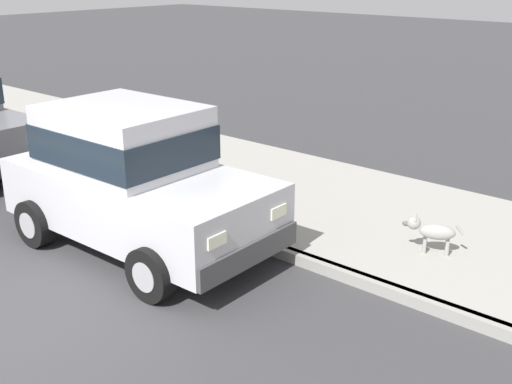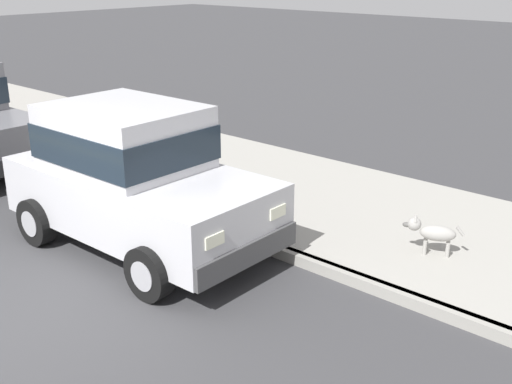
% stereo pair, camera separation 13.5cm
% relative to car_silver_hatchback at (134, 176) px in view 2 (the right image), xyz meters
% --- Properties ---
extents(ground_plane, '(80.00, 80.00, 0.00)m').
position_rel_car_silver_hatchback_xyz_m(ground_plane, '(-2.23, -0.53, -0.98)').
color(ground_plane, '#38383A').
extents(curb, '(0.16, 64.00, 0.14)m').
position_rel_car_silver_hatchback_xyz_m(curb, '(0.97, -0.53, -0.91)').
color(curb, gray).
rests_on(curb, ground).
extents(sidewalk, '(3.60, 64.00, 0.14)m').
position_rel_car_silver_hatchback_xyz_m(sidewalk, '(2.77, -0.53, -0.91)').
color(sidewalk, '#99968E').
rests_on(sidewalk, ground).
extents(car_silver_hatchback, '(2.01, 3.83, 1.88)m').
position_rel_car_silver_hatchback_xyz_m(car_silver_hatchback, '(0.00, 0.00, 0.00)').
color(car_silver_hatchback, '#BCBCC1').
rests_on(car_silver_hatchback, ground).
extents(dog_grey, '(0.40, 0.71, 0.49)m').
position_rel_car_silver_hatchback_xyz_m(dog_grey, '(2.08, -3.19, -0.55)').
color(dog_grey, '#999691').
rests_on(dog_grey, sidewalk).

